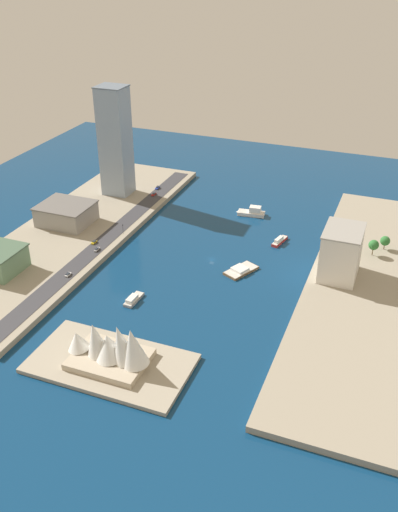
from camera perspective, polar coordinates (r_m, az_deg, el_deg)
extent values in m
plane|color=navy|center=(329.00, 1.33, -0.34)|extent=(440.00, 440.00, 0.00)
cube|color=#9E937F|center=(313.66, 17.47, -3.14)|extent=(70.00, 240.00, 3.26)
cube|color=#9E937F|center=(366.40, -12.42, 2.53)|extent=(70.00, 240.00, 3.26)
cube|color=#A89E89|center=(254.27, -9.03, -10.76)|extent=(71.26, 38.92, 2.00)
cube|color=#38383D|center=(353.24, -9.01, 2.13)|extent=(11.18, 228.00, 0.15)
cube|color=silver|center=(383.99, 5.35, 4.35)|extent=(18.87, 9.34, 2.32)
cone|color=silver|center=(385.43, 3.92, 4.51)|extent=(2.32, 2.32, 2.09)
cube|color=white|center=(382.28, 5.76, 4.74)|extent=(8.19, 6.27, 4.16)
cube|color=beige|center=(383.48, 5.35, 4.51)|extent=(18.11, 8.96, 0.10)
cube|color=#999EA3|center=(293.69, -6.66, -4.44)|extent=(5.50, 14.38, 1.46)
cone|color=#999EA3|center=(298.99, -5.95, -3.71)|extent=(1.38, 1.38, 1.32)
cube|color=white|center=(291.51, -6.86, -4.34)|extent=(4.02, 7.79, 1.88)
cube|color=beige|center=(293.26, -6.67, -4.31)|extent=(5.28, 13.80, 0.10)
cube|color=brown|center=(317.40, 4.32, -1.49)|extent=(17.40, 22.22, 1.37)
cone|color=brown|center=(324.11, 5.58, -0.84)|extent=(1.65, 1.65, 1.24)
cube|color=white|center=(315.97, 4.20, -1.33)|extent=(10.39, 10.36, 1.60)
cube|color=beige|center=(317.02, 4.32, -1.38)|extent=(16.70, 21.33, 0.10)
cube|color=red|center=(350.27, 8.23, 1.49)|extent=(7.07, 15.79, 1.75)
cone|color=red|center=(356.82, 8.83, 1.99)|extent=(1.89, 1.89, 1.57)
cube|color=white|center=(348.22, 8.15, 1.68)|extent=(4.24, 8.44, 2.17)
cube|color=beige|center=(349.84, 8.24, 1.62)|extent=(6.78, 15.16, 0.10)
cube|color=#8C9EB2|center=(401.29, -8.53, 11.41)|extent=(18.93, 16.97, 75.52)
cube|color=slate|center=(391.27, -8.96, 16.72)|extent=(19.69, 17.65, 0.80)
cube|color=silver|center=(310.36, 14.29, 0.25)|extent=(19.53, 26.70, 27.05)
cube|color=#9D9992|center=(303.99, 14.61, 2.54)|extent=(20.31, 27.77, 0.80)
cube|color=gray|center=(372.21, -13.38, 4.18)|extent=(32.01, 27.54, 12.15)
cube|color=slate|center=(369.56, -13.49, 5.08)|extent=(33.29, 28.65, 0.80)
cylinder|color=black|center=(343.48, -10.67, 1.20)|extent=(0.27, 0.65, 0.64)
cylinder|color=black|center=(344.33, -10.90, 1.25)|extent=(0.27, 0.65, 0.64)
cylinder|color=black|center=(345.70, -10.40, 1.43)|extent=(0.27, 0.65, 0.64)
cylinder|color=black|center=(346.55, -10.63, 1.48)|extent=(0.27, 0.65, 0.64)
cube|color=yellow|center=(344.87, -10.65, 1.38)|extent=(2.02, 4.49, 0.80)
cube|color=#262D38|center=(344.72, -10.64, 1.50)|extent=(1.72, 2.54, 0.54)
cylinder|color=black|center=(404.80, -4.64, 6.15)|extent=(0.25, 0.64, 0.64)
cylinder|color=black|center=(405.47, -4.84, 6.19)|extent=(0.25, 0.64, 0.64)
cylinder|color=black|center=(407.75, -4.42, 6.34)|extent=(0.25, 0.64, 0.64)
cylinder|color=black|center=(408.41, -4.62, 6.37)|extent=(0.25, 0.64, 0.64)
cube|color=red|center=(406.49, -4.63, 6.30)|extent=(1.84, 5.15, 0.76)
cube|color=#262D38|center=(406.46, -4.62, 6.39)|extent=(1.61, 2.89, 0.48)
cylinder|color=black|center=(338.27, -10.35, 0.77)|extent=(0.27, 0.65, 0.64)
cylinder|color=black|center=(337.59, -10.13, 0.73)|extent=(0.27, 0.65, 0.64)
cylinder|color=black|center=(335.77, -10.62, 0.51)|extent=(0.27, 0.65, 0.64)
cylinder|color=black|center=(335.08, -10.39, 0.47)|extent=(0.27, 0.65, 0.64)
cube|color=#B7B7BC|center=(336.52, -10.38, 0.67)|extent=(1.88, 4.81, 0.87)
cube|color=#262D38|center=(336.01, -10.41, 0.75)|extent=(1.60, 2.71, 0.51)
cylinder|color=black|center=(415.58, -4.24, 6.81)|extent=(0.26, 0.64, 0.64)
cylinder|color=black|center=(416.25, -4.46, 6.84)|extent=(0.26, 0.64, 0.64)
cylinder|color=black|center=(418.49, -4.05, 6.99)|extent=(0.26, 0.64, 0.64)
cylinder|color=black|center=(419.16, -4.26, 7.02)|extent=(0.26, 0.64, 0.64)
cube|color=blue|center=(417.24, -4.25, 6.95)|extent=(1.97, 5.00, 0.85)
cube|color=#262D38|center=(417.17, -4.24, 7.06)|extent=(1.71, 2.81, 0.62)
cylinder|color=black|center=(316.32, -13.19, -1.74)|extent=(0.26, 0.64, 0.64)
cylinder|color=black|center=(315.47, -12.93, -1.80)|extent=(0.26, 0.64, 0.64)
cylinder|color=black|center=(314.25, -13.48, -2.01)|extent=(0.26, 0.64, 0.64)
cylinder|color=black|center=(313.39, -13.22, -2.06)|extent=(0.26, 0.64, 0.64)
cube|color=white|center=(314.72, -13.21, -1.86)|extent=(1.94, 4.29, 0.73)
cube|color=#262D38|center=(314.26, -13.24, -1.78)|extent=(1.69, 2.41, 0.52)
cylinder|color=black|center=(352.60, -7.76, 2.66)|extent=(0.18, 0.18, 5.50)
cube|color=black|center=(351.16, -7.80, 3.14)|extent=(0.36, 0.36, 1.00)
sphere|color=red|center=(351.00, -7.80, 3.19)|extent=(0.24, 0.24, 0.24)
sphere|color=yellow|center=(351.16, -7.80, 3.14)|extent=(0.24, 0.24, 0.24)
sphere|color=green|center=(351.31, -7.79, 3.09)|extent=(0.24, 0.24, 0.24)
cube|color=#BCAD93|center=(252.67, -9.07, -10.33)|extent=(33.50, 24.96, 3.00)
cone|color=white|center=(241.36, -6.75, -9.20)|extent=(13.75, 12.03, 18.60)
cone|color=white|center=(243.53, -7.92, -8.87)|extent=(13.59, 10.28, 19.27)
cone|color=white|center=(248.18, -9.20, -9.06)|extent=(15.12, 13.92, 12.81)
cone|color=white|center=(249.65, -10.49, -8.34)|extent=(12.01, 10.04, 16.60)
cone|color=white|center=(256.30, -12.29, -8.44)|extent=(11.31, 10.19, 9.61)
cylinder|color=brown|center=(350.01, 18.36, 0.91)|extent=(0.50, 0.50, 3.26)
sphere|color=#2D7233|center=(348.23, 18.46, 1.47)|extent=(5.79, 5.79, 5.79)
cylinder|color=brown|center=(341.03, 17.28, 0.41)|extent=(0.50, 0.50, 4.32)
sphere|color=#2D7233|center=(338.93, 17.40, 1.08)|extent=(6.01, 6.01, 6.01)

